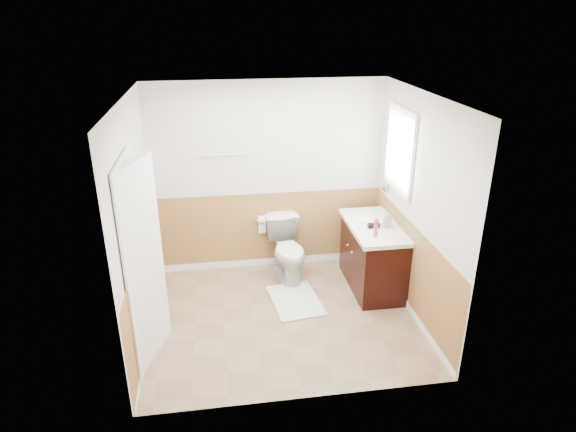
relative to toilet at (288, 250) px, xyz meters
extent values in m
plane|color=#8C7051|center=(-0.20, -0.91, -0.39)|extent=(3.00, 3.00, 0.00)
plane|color=white|center=(-0.20, -0.91, 2.11)|extent=(3.00, 3.00, 0.00)
plane|color=silver|center=(-0.20, 0.39, 0.86)|extent=(3.00, 0.00, 3.00)
plane|color=silver|center=(-0.20, -2.21, 0.86)|extent=(3.00, 0.00, 3.00)
plane|color=silver|center=(-1.70, -0.91, 0.86)|extent=(0.00, 3.00, 3.00)
plane|color=silver|center=(1.30, -0.91, 0.86)|extent=(0.00, 3.00, 3.00)
plane|color=#A17D40|center=(-0.20, 0.38, 0.11)|extent=(3.00, 0.00, 3.00)
plane|color=#A17D40|center=(-0.20, -2.20, 0.11)|extent=(3.00, 0.00, 3.00)
plane|color=#A17D40|center=(-1.69, -0.91, 0.11)|extent=(0.00, 2.60, 2.60)
plane|color=#A17D40|center=(1.29, -0.91, 0.11)|extent=(0.00, 2.60, 2.60)
imported|color=white|center=(0.00, 0.00, 0.00)|extent=(0.53, 0.82, 0.79)
cube|color=silver|center=(0.00, -0.61, -0.38)|extent=(0.64, 0.86, 0.02)
cube|color=black|center=(1.01, -0.39, 0.01)|extent=(0.55, 1.10, 0.80)
sphere|color=silver|center=(0.71, -0.49, 0.16)|extent=(0.03, 0.03, 0.03)
sphere|color=silver|center=(0.71, -0.29, 0.16)|extent=(0.03, 0.03, 0.03)
cube|color=white|center=(1.00, -0.39, 0.43)|extent=(0.60, 1.15, 0.05)
cylinder|color=white|center=(1.01, -0.24, 0.47)|extent=(0.36, 0.36, 0.02)
cylinder|color=silver|center=(1.19, -0.24, 0.53)|extent=(0.02, 0.02, 0.14)
cylinder|color=#CE3555|center=(0.91, -0.70, 0.57)|extent=(0.05, 0.05, 0.22)
imported|color=gray|center=(1.13, -0.47, 0.55)|extent=(0.10, 0.10, 0.19)
cylinder|color=black|center=(0.96, -0.47, 0.49)|extent=(0.14, 0.07, 0.07)
cylinder|color=black|center=(0.93, -0.47, 0.46)|extent=(0.03, 0.03, 0.07)
cube|color=silver|center=(1.28, 0.19, 1.16)|extent=(0.02, 0.35, 0.90)
cube|color=white|center=(1.27, -0.32, 1.36)|extent=(0.04, 0.80, 1.00)
cube|color=white|center=(1.29, -0.32, 1.36)|extent=(0.01, 0.70, 0.90)
cube|color=white|center=(-1.60, -1.36, 0.63)|extent=(0.29, 0.78, 2.04)
cube|color=white|center=(-1.68, -1.36, 0.64)|extent=(0.02, 0.92, 2.10)
sphere|color=silver|center=(-1.54, -1.03, 0.56)|extent=(0.06, 0.06, 0.06)
cylinder|color=silver|center=(-0.75, 0.34, 1.21)|extent=(0.62, 0.02, 0.02)
cylinder|color=silver|center=(-0.30, 0.32, 0.31)|extent=(0.14, 0.02, 0.02)
cylinder|color=white|center=(-0.30, 0.32, 0.31)|extent=(0.10, 0.11, 0.11)
cube|color=white|center=(-0.30, 0.32, 0.20)|extent=(0.10, 0.01, 0.16)
camera|label=1|loc=(-0.86, -5.65, 2.88)|focal=30.83mm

